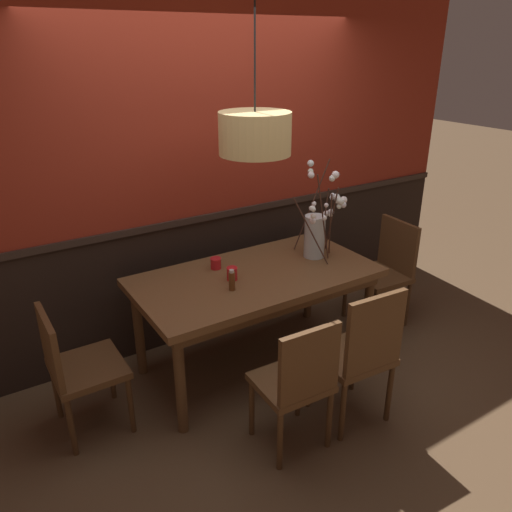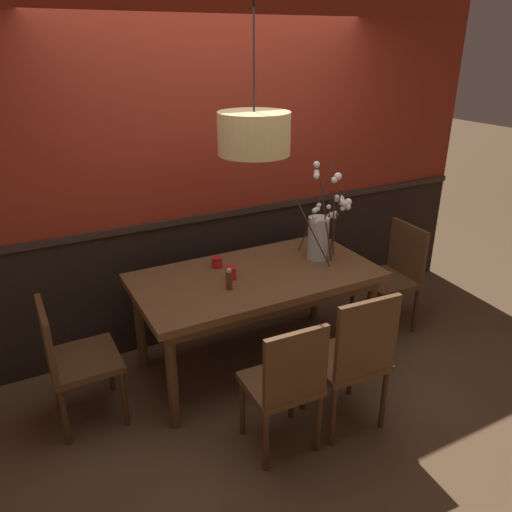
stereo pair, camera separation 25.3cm
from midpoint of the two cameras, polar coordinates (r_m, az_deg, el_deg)
name	(u,v)px [view 2 (the right image)]	position (r m, az deg, el deg)	size (l,w,h in m)	color
ground_plane	(256,363)	(4.00, 1.85, -12.14)	(24.00, 24.00, 0.00)	brown
back_wall	(215,161)	(3.96, -2.84, 10.76)	(4.98, 0.14, 2.94)	black
dining_table	(256,285)	(3.65, 1.99, -3.31)	(1.76, 0.91, 0.78)	brown
chair_near_side_right	(353,355)	(3.21, 13.31, -11.01)	(0.47, 0.45, 0.98)	brown
chair_head_east_end	(394,271)	(4.46, 17.05, -1.73)	(0.46, 0.48, 0.92)	brown
chair_head_west_end	(72,356)	(3.37, -18.27, -10.84)	(0.43, 0.46, 0.87)	brown
chair_near_side_left	(286,382)	(3.00, 5.95, -14.13)	(0.43, 0.41, 0.90)	brown
chair_far_side_left	(185,267)	(4.35, -6.50, -1.24)	(0.42, 0.39, 0.93)	brown
vase_with_blossoms	(320,233)	(3.84, 9.24, 2.62)	(0.45, 0.46, 0.74)	silver
candle_holder_nearer_center	(217,262)	(3.70, -2.51, -0.70)	(0.08, 0.08, 0.08)	red
candle_holder_nearer_edge	(231,273)	(3.51, -0.80, -1.95)	(0.08, 0.08, 0.10)	red
condiment_bottle	(229,280)	(3.36, -0.94, -2.75)	(0.04, 0.04, 0.15)	brown
pendant_lamp	(254,133)	(3.23, 2.07, 13.78)	(0.46, 0.46, 1.29)	tan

